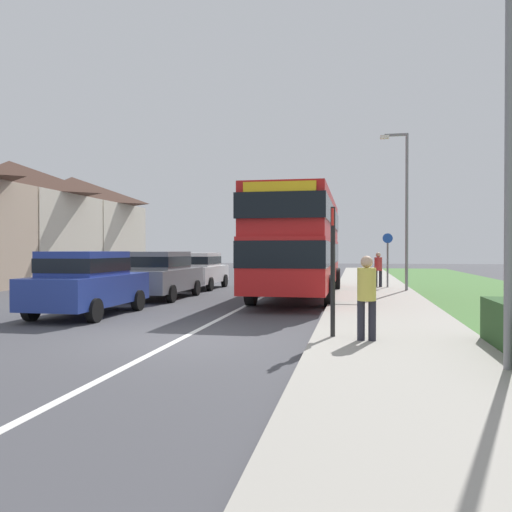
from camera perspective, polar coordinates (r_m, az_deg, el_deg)
The scene contains 14 objects.
ground_plane at distance 10.62m, azimuth -8.31°, elevation -8.97°, with size 120.00×120.00×0.00m, color #424247.
lane_marking_centre at distance 18.31m, azimuth -0.10°, elevation -4.90°, with size 0.14×60.00×0.01m, color silver.
pavement_near_side at distance 16.01m, azimuth 13.52°, elevation -5.52°, with size 3.20×68.00×0.12m, color #9E998E.
double_decker_bus at distance 19.49m, azimuth 4.75°, elevation 1.73°, with size 2.80×10.72×3.70m.
parked_car_blue at distance 14.86m, azimuth -17.89°, elevation -2.57°, with size 1.92×4.22×1.74m.
parked_car_grey at distance 19.44m, azimuth -10.35°, elevation -1.82°, with size 1.98×4.52×1.72m.
parked_car_white at distance 24.15m, azimuth -6.19°, elevation -1.41°, with size 1.89×4.17×1.65m.
pedestrian_at_stop at distance 9.79m, azimuth 11.95°, elevation -4.05°, with size 0.34×0.34×1.67m.
pedestrian_walking_away at distance 24.13m, azimuth 13.15°, elevation -1.26°, with size 0.34×0.34×1.67m.
bus_stop_sign at distance 10.13m, azimuth 8.36°, elevation -0.68°, with size 0.09×0.52×2.60m.
cycle_route_sign at distance 24.02m, azimuth 14.13°, elevation -0.20°, with size 0.44×0.08×2.52m.
street_lamp_near at distance 8.26m, azimuth 25.05°, elevation 14.70°, with size 1.14×0.20×6.50m.
street_lamp_mid at distance 22.48m, azimuth 15.79°, elevation 5.85°, with size 1.14×0.20×6.57m.
house_terrace_far_side at distance 32.17m, azimuth -25.25°, elevation 3.42°, with size 7.89×19.52×6.73m.
Camera 1 is at (3.41, -9.90, 1.77)m, focal length 36.77 mm.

